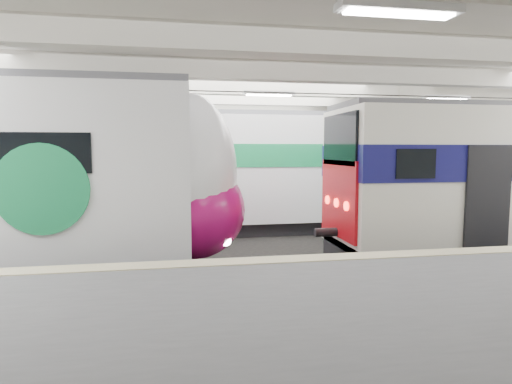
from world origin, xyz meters
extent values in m
cube|color=black|center=(0.00, 0.00, -0.05)|extent=(36.00, 24.00, 0.10)
cube|color=silver|center=(0.00, 0.00, 5.55)|extent=(36.00, 24.00, 0.20)
cube|color=beige|center=(0.00, 10.00, 2.75)|extent=(30.00, 0.10, 5.50)
cube|color=#58585A|center=(0.00, -6.50, 0.55)|extent=(30.00, 7.00, 1.10)
cube|color=beige|center=(0.00, -3.25, 1.11)|extent=(30.00, 0.50, 0.02)
cube|color=beige|center=(-3.00, 3.00, 2.75)|extent=(0.50, 0.50, 5.50)
cube|color=beige|center=(5.00, 3.00, 2.75)|extent=(0.50, 0.50, 5.50)
cube|color=beige|center=(0.00, 0.00, 5.25)|extent=(30.00, 18.00, 0.50)
cube|color=#59544C|center=(0.00, 0.00, 0.08)|extent=(30.00, 1.52, 0.16)
cube|color=#59544C|center=(0.00, 5.50, 0.08)|extent=(30.00, 1.52, 0.16)
cylinder|color=black|center=(0.00, 0.00, 4.70)|extent=(30.00, 0.03, 0.03)
cylinder|color=black|center=(0.00, 5.50, 4.70)|extent=(30.00, 0.03, 0.03)
cube|color=white|center=(0.00, -2.00, 4.92)|extent=(26.00, 8.40, 0.12)
ellipsoid|color=white|center=(-2.50, 0.00, 2.60)|extent=(2.47, 3.06, 4.11)
ellipsoid|color=#AC0E5F|center=(-2.38, 0.00, 1.67)|extent=(2.62, 3.12, 2.52)
cylinder|color=#1B9554|center=(-5.58, -1.59, 2.39)|extent=(1.94, 0.06, 1.94)
cube|color=#B30B14|center=(1.55, 0.00, 1.88)|extent=(0.08, 2.51, 2.11)
cube|color=black|center=(1.55, 0.00, 3.49)|extent=(0.08, 2.36, 1.38)
cube|color=white|center=(-4.35, 5.50, 2.49)|extent=(14.68, 3.01, 3.98)
cube|color=#1B9554|center=(-4.35, 5.50, 3.01)|extent=(14.72, 3.08, 0.84)
cube|color=#4C4C51|center=(-4.35, 5.50, 4.58)|extent=(14.67, 2.49, 0.16)
cube|color=black|center=(-4.35, 5.50, 0.30)|extent=(14.67, 2.70, 0.60)
camera|label=1|loc=(-2.70, -11.10, 3.20)|focal=30.00mm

